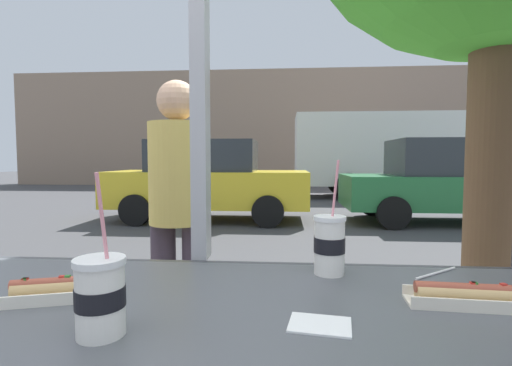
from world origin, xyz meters
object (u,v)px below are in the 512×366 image
parked_car_green (445,181)px  parked_car_yellow (208,180)px  soda_cup_left (329,244)px  hotdog_tray_far (60,289)px  box_truck (397,152)px  hotdog_tray_near (471,296)px  pedestrian (178,207)px  soda_cup_right (100,295)px

parked_car_green → parked_car_yellow: bearing=180.0°
soda_cup_left → parked_car_yellow: 7.30m
hotdog_tray_far → box_truck: bearing=70.6°
hotdog_tray_far → parked_car_green: (3.90, 7.31, -0.16)m
soda_cup_left → hotdog_tray_near: size_ratio=1.15×
soda_cup_left → pedestrian: pedestrian is taller
soda_cup_left → box_truck: box_truck is taller
hotdog_tray_far → parked_car_green: parked_car_green is taller
pedestrian → box_truck: bearing=68.4°
soda_cup_left → soda_cup_right: 0.62m
box_truck → parked_car_green: bearing=-95.7°
parked_car_green → pedestrian: 7.28m
soda_cup_left → hotdog_tray_far: size_ratio=1.28×
hotdog_tray_near → parked_car_yellow: size_ratio=0.06×
soda_cup_right → hotdog_tray_near: (0.75, 0.20, -0.05)m
hotdog_tray_far → pedestrian: (-0.07, 1.21, 0.04)m
parked_car_yellow → pedestrian: bearing=-79.7°
box_truck → pedestrian: bearing=-111.6°
soda_cup_right → box_truck: 13.46m
parked_car_yellow → hotdog_tray_near: bearing=-73.8°
soda_cup_left → parked_car_yellow: size_ratio=0.07×
soda_cup_left → soda_cup_right: bearing=-138.9°
soda_cup_right → box_truck: (4.25, 12.76, 0.50)m
soda_cup_left → hotdog_tray_near: bearing=-36.0°
hotdog_tray_far → parked_car_yellow: bearing=99.1°
soda_cup_left → soda_cup_right: size_ratio=1.07×
parked_car_yellow → box_truck: bearing=43.3°
soda_cup_right → hotdog_tray_far: size_ratio=1.19×
hotdog_tray_near → hotdog_tray_far: same height
soda_cup_right → parked_car_green: bearing=63.6°
parked_car_yellow → pedestrian: size_ratio=2.66×
hotdog_tray_far → hotdog_tray_near: bearing=1.8°
hotdog_tray_near → pedestrian: bearing=130.4°
soda_cup_left → pedestrian: (-0.72, 0.98, -0.02)m
hotdog_tray_near → parked_car_green: bearing=67.8°
soda_cup_right → parked_car_green: 8.35m
soda_cup_right → parked_car_green: parked_car_green is taller
soda_cup_left → soda_cup_right: (-0.46, -0.41, -0.01)m
parked_car_yellow → pedestrian: (1.10, -6.09, 0.19)m
parked_car_green → soda_cup_left: bearing=-114.7°
soda_cup_left → box_truck: (3.78, 12.36, 0.49)m
hotdog_tray_near → pedestrian: (-1.01, 1.18, 0.04)m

